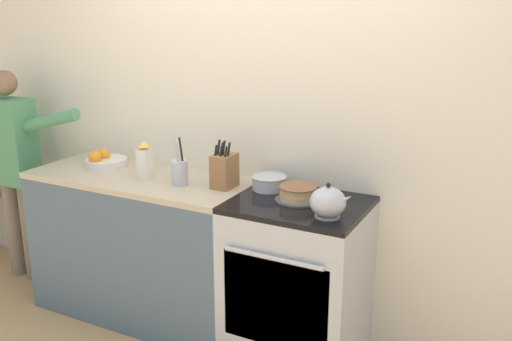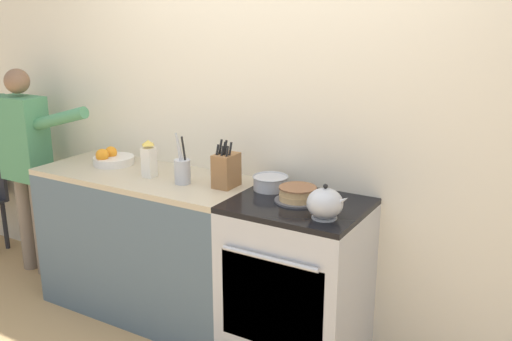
% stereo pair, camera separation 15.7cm
% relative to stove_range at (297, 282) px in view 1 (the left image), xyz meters
% --- Properties ---
extents(wall_back, '(8.00, 0.04, 2.60)m').
position_rel_stove_range_xyz_m(wall_back, '(-0.35, 0.32, 0.84)').
color(wall_back, silver).
rests_on(wall_back, ground_plane).
extents(counter_cabinet, '(1.41, 0.59, 0.93)m').
position_rel_stove_range_xyz_m(counter_cabinet, '(-1.06, 0.00, -0.00)').
color(counter_cabinet, '#4C6070').
rests_on(counter_cabinet, ground_plane).
extents(stove_range, '(0.71, 0.62, 0.93)m').
position_rel_stove_range_xyz_m(stove_range, '(0.00, 0.00, 0.00)').
color(stove_range, '#B7BABF').
rests_on(stove_range, ground_plane).
extents(layer_cake, '(0.25, 0.25, 0.08)m').
position_rel_stove_range_xyz_m(layer_cake, '(-0.01, 0.02, 0.50)').
color(layer_cake, '#4C4C51').
rests_on(layer_cake, stove_range).
extents(tea_kettle, '(0.22, 0.18, 0.18)m').
position_rel_stove_range_xyz_m(tea_kettle, '(0.21, -0.13, 0.54)').
color(tea_kettle, '#B7BABF').
rests_on(tea_kettle, stove_range).
extents(mixing_bowl, '(0.20, 0.20, 0.08)m').
position_rel_stove_range_xyz_m(mixing_bowl, '(-0.24, 0.13, 0.51)').
color(mixing_bowl, '#B7BABF').
rests_on(mixing_bowl, stove_range).
extents(knife_block, '(0.11, 0.15, 0.28)m').
position_rel_stove_range_xyz_m(knife_block, '(-0.48, 0.05, 0.56)').
color(knife_block, olive).
rests_on(knife_block, counter_cabinet).
extents(utensil_crock, '(0.09, 0.09, 0.31)m').
position_rel_stove_range_xyz_m(utensil_crock, '(-0.74, -0.03, 0.54)').
color(utensil_crock, '#B7BABF').
rests_on(utensil_crock, counter_cabinet).
extents(fruit_bowl, '(0.26, 0.26, 0.12)m').
position_rel_stove_range_xyz_m(fruit_bowl, '(-1.39, 0.07, 0.50)').
color(fruit_bowl, silver).
rests_on(fruit_bowl, counter_cabinet).
extents(milk_carton, '(0.07, 0.07, 0.23)m').
position_rel_stove_range_xyz_m(milk_carton, '(-0.99, -0.03, 0.57)').
color(milk_carton, white).
rests_on(milk_carton, counter_cabinet).
extents(person_baker, '(0.89, 0.20, 1.51)m').
position_rel_stove_range_xyz_m(person_baker, '(-2.17, 0.01, 0.43)').
color(person_baker, '#7A6B5B').
rests_on(person_baker, ground_plane).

